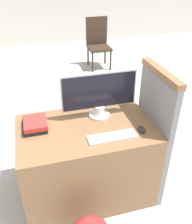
{
  "coord_description": "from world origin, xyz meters",
  "views": [
    {
      "loc": [
        -0.38,
        -1.32,
        1.98
      ],
      "look_at": [
        0.08,
        0.32,
        0.93
      ],
      "focal_mm": 40.0,
      "sensor_mm": 36.0,
      "label": 1
    }
  ],
  "objects": [
    {
      "name": "far_chair",
      "position": [
        1.02,
        3.58,
        0.53
      ],
      "size": [
        0.44,
        0.44,
        0.99
      ],
      "rotation": [
        0.0,
        0.0,
        0.42
      ],
      "color": "#38281E",
      "rests_on": "ground_plane"
    },
    {
      "name": "book_stack",
      "position": [
        -0.41,
        0.46,
        0.8
      ],
      "size": [
        0.2,
        0.24,
        0.08
      ],
      "color": "#232328",
      "rests_on": "desk"
    },
    {
      "name": "keyboard",
      "position": [
        0.17,
        0.17,
        0.77
      ],
      "size": [
        0.4,
        0.11,
        0.02
      ],
      "color": "silver",
      "rests_on": "desk"
    },
    {
      "name": "desk",
      "position": [
        0.0,
        0.36,
        0.38
      ],
      "size": [
        1.15,
        0.72,
        0.77
      ],
      "color": "brown",
      "rests_on": "ground_plane"
    },
    {
      "name": "ground_plane",
      "position": [
        0.0,
        0.0,
        0.0
      ],
      "size": [
        20.0,
        20.0,
        0.0
      ],
      "primitive_type": "plane",
      "color": "#B2B2AD"
    },
    {
      "name": "carrel_divider",
      "position": [
        0.6,
        0.29,
        0.63
      ],
      "size": [
        0.07,
        0.58,
        1.25
      ],
      "color": "slate",
      "rests_on": "ground_plane"
    },
    {
      "name": "mouse",
      "position": [
        0.43,
        0.19,
        0.78
      ],
      "size": [
        0.06,
        0.09,
        0.04
      ],
      "color": "#262626",
      "rests_on": "desk"
    },
    {
      "name": "monitor",
      "position": [
        0.16,
        0.51,
        0.98
      ],
      "size": [
        0.66,
        0.19,
        0.42
      ],
      "color": "silver",
      "rests_on": "desk"
    }
  ]
}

